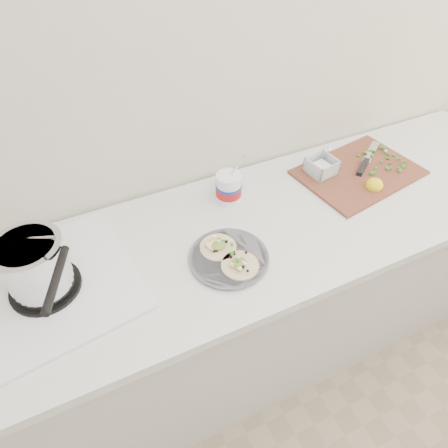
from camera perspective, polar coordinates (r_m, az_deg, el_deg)
name	(u,v)px	position (r m, az deg, el deg)	size (l,w,h in m)	color
counter	(252,296)	(1.76, 3.99, -10.28)	(2.44, 0.66, 0.90)	beige
stove	(39,274)	(1.27, -24.89, -6.49)	(0.57, 0.53, 0.25)	silver
taco_plate	(229,256)	(1.29, 0.69, -4.59)	(0.26, 0.26, 0.04)	#525259
tub	(229,185)	(1.47, 0.79, 5.54)	(0.10, 0.10, 0.22)	white
cutboard	(356,169)	(1.71, 18.28, 7.43)	(0.52, 0.40, 0.07)	brown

